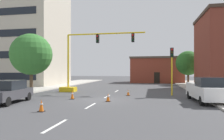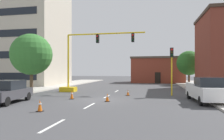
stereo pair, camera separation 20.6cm
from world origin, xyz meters
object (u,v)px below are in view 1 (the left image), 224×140
traffic_light_pole_right (172,60)px  traffic_cone_roadside_b (108,97)px  traffic_cone_roadside_a (128,93)px  tree_left_near (31,54)px  sedan_dark_gray_near_left (9,91)px  traffic_signal_gantry (79,72)px  traffic_cone_roadside_c (72,95)px  pickup_truck_white (207,90)px  tree_right_far (188,63)px  traffic_cone_roadside_d (41,106)px

traffic_light_pole_right → traffic_cone_roadside_b: size_ratio=7.14×
traffic_light_pole_right → traffic_cone_roadside_a: bearing=-166.7°
traffic_light_pole_right → tree_left_near: tree_left_near is taller
traffic_cone_roadside_a → sedan_dark_gray_near_left: bearing=-142.4°
traffic_signal_gantry → traffic_light_pole_right: (10.44, -1.60, 1.23)m
sedan_dark_gray_near_left → traffic_cone_roadside_c: sedan_dark_gray_near_left is taller
tree_left_near → pickup_truck_white: (17.27, -3.24, -3.30)m
tree_left_near → traffic_cone_roadside_a: bearing=-0.3°
tree_right_far → pickup_truck_white: tree_right_far is taller
traffic_signal_gantry → sedan_dark_gray_near_left: 9.55m
tree_left_near → traffic_cone_roadside_c: 8.13m
traffic_light_pole_right → traffic_cone_roadside_d: size_ratio=6.44×
tree_left_near → traffic_cone_roadside_b: tree_left_near is taller
pickup_truck_white → traffic_cone_roadside_a: size_ratio=9.00×
traffic_signal_gantry → traffic_cone_roadside_b: bearing=-54.4°
sedan_dark_gray_near_left → traffic_cone_roadside_c: 5.02m
traffic_cone_roadside_d → tree_left_near: bearing=124.8°
sedan_dark_gray_near_left → traffic_cone_roadside_d: 5.07m
traffic_cone_roadside_a → traffic_cone_roadside_d: (-4.23, -9.22, 0.07)m
traffic_light_pole_right → tree_right_far: bearing=75.9°
pickup_truck_white → traffic_cone_roadside_d: (-10.82, -6.03, -0.61)m
traffic_light_pole_right → traffic_cone_roadside_c: (-8.80, -4.55, -3.15)m
tree_right_far → sedan_dark_gray_near_left: bearing=-124.7°
traffic_light_pole_right → pickup_truck_white: 5.43m
tree_left_near → pickup_truck_white: tree_left_near is taller
traffic_cone_roadside_b → traffic_cone_roadside_d: 5.76m
traffic_cone_roadside_b → traffic_light_pole_right: bearing=44.8°
pickup_truck_white → sedan_dark_gray_near_left: size_ratio=1.18×
traffic_light_pole_right → tree_left_near: (-14.98, -0.97, 0.75)m
pickup_truck_white → tree_right_far: bearing=84.6°
pickup_truck_white → traffic_cone_roadside_a: pickup_truck_white is taller
tree_left_near → traffic_cone_roadside_a: tree_left_near is taller
traffic_cone_roadside_d → tree_right_far: bearing=64.9°
traffic_signal_gantry → tree_left_near: 5.58m
traffic_signal_gantry → traffic_cone_roadside_b: traffic_signal_gantry is taller
tree_left_near → traffic_cone_roadside_c: tree_left_near is taller
pickup_truck_white → traffic_cone_roadside_b: (-7.72, -1.18, -0.64)m
tree_right_far → traffic_cone_roadside_c: size_ratio=7.77×
tree_right_far → traffic_cone_roadside_d: (-12.81, -27.32, -3.48)m
traffic_cone_roadside_c → traffic_cone_roadside_d: (0.27, -5.69, -0.01)m
traffic_light_pole_right → traffic_cone_roadside_b: bearing=-135.2°
traffic_cone_roadside_a → tree_right_far: bearing=64.6°
tree_right_far → traffic_cone_roadside_a: (-8.59, -18.10, -3.55)m
traffic_cone_roadside_a → traffic_cone_roadside_b: bearing=-104.4°
traffic_cone_roadside_b → traffic_cone_roadside_c: 3.48m
traffic_signal_gantry → traffic_cone_roadside_d: traffic_signal_gantry is taller
traffic_light_pole_right → tree_right_far: size_ratio=0.80×
traffic_signal_gantry → tree_right_far: size_ratio=1.66×
traffic_light_pole_right → tree_left_near: bearing=-176.3°
traffic_cone_roadside_a → traffic_cone_roadside_b: size_ratio=0.91×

